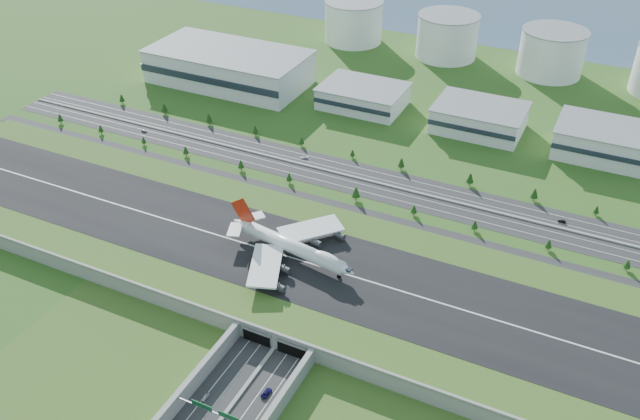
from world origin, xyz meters
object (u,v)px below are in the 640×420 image
at_px(car_4, 144,131).
at_px(car_5, 562,221).
at_px(car_2, 267,393).
at_px(fuel_tank_a, 354,22).
at_px(car_0, 205,397).
at_px(car_7, 304,158).
at_px(boeing_747, 291,246).

relative_size(car_4, car_5, 0.96).
bearing_deg(car_5, car_4, -95.40).
bearing_deg(car_4, car_2, -128.52).
distance_m(fuel_tank_a, car_0, 410.90).
xyz_separation_m(fuel_tank_a, car_7, (56.58, -207.49, -16.72)).
height_order(car_0, car_7, car_0).
distance_m(car_0, car_7, 195.49).
bearing_deg(car_2, car_4, -37.65).
bearing_deg(fuel_tank_a, car_2, -71.34).
height_order(car_0, car_4, car_0).
distance_m(boeing_747, car_7, 111.86).
distance_m(car_4, car_7, 114.87).
height_order(car_0, car_2, car_2).
bearing_deg(car_4, car_5, -84.86).
bearing_deg(car_2, car_0, 33.77).
xyz_separation_m(car_0, car_5, (106.84, 187.23, -0.06)).
bearing_deg(car_5, boeing_747, -56.94).
height_order(car_2, car_5, car_2).
xyz_separation_m(boeing_747, car_4, (-158.93, 86.30, -13.70)).
xyz_separation_m(boeing_747, car_7, (-45.06, 101.46, -13.73)).
xyz_separation_m(car_0, car_7, (-51.98, 188.45, -0.09)).
height_order(car_5, car_7, car_5).
xyz_separation_m(boeing_747, car_5, (113.76, 100.23, -13.70)).
bearing_deg(car_5, fuel_tank_a, -142.42).
relative_size(fuel_tank_a, car_0, 11.35).
distance_m(fuel_tank_a, boeing_747, 325.25).
relative_size(car_5, car_7, 0.92).
bearing_deg(boeing_747, car_0, -75.85).
xyz_separation_m(car_2, car_7, (-72.92, 176.03, -0.13)).
relative_size(fuel_tank_a, car_2, 8.82).
relative_size(car_2, car_7, 1.25).
height_order(fuel_tank_a, car_7, fuel_tank_a).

